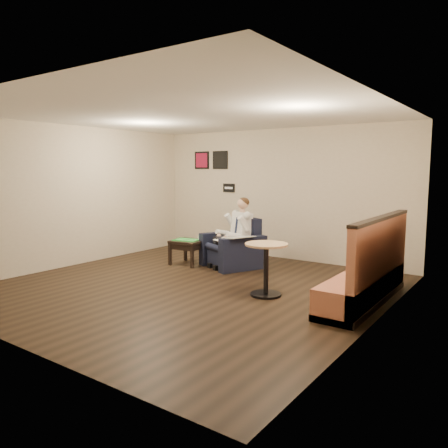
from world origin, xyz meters
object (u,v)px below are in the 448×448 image
Objects in this scene: banquette at (364,260)px; cafe_table at (266,270)px; armchair at (232,243)px; green_folder at (186,240)px; smartphone at (196,239)px; coffee_mug at (200,237)px; side_table at (189,252)px; seated_man at (227,234)px.

banquette reaches higher than cafe_table.
green_folder is at bearing -133.76° from armchair.
smartphone is (-0.82, -0.15, 0.02)m from armchair.
coffee_mug is at bearing -140.54° from armchair.
cafe_table is (-1.32, -0.52, -0.22)m from banquette.
banquette reaches higher than coffee_mug.
cafe_table is at bearing -16.72° from armchair.
smartphone is (0.04, 0.18, 0.25)m from side_table.
banquette reaches higher than side_table.
banquette is at bearing -7.83° from side_table.
green_folder is at bearing -141.19° from side_table.
armchair reaches higher than cafe_table.
cafe_table is (2.45, -1.01, -0.10)m from green_folder.
armchair is at bearing 90.00° from seated_man.
coffee_mug is 0.04× the size of banquette.
banquette is at bearing 8.25° from armchair.
green_folder is 0.61× the size of cafe_table.
seated_man is 2.16× the size of side_table.
coffee_mug is at bearing -7.10° from smartphone.
armchair is at bearing 138.69° from cafe_table.
smartphone is (-0.77, -0.03, -0.16)m from seated_man.
coffee_mug is 3.62m from banquette.
coffee_mug is (0.22, 0.18, 0.05)m from green_folder.
cafe_table reaches higher than green_folder.
banquette is 1.44m from cafe_table.
coffee_mug reaches higher than green_folder.
banquette is (3.70, -0.70, 0.12)m from smartphone.
coffee_mug is 0.13× the size of cafe_table.
green_folder is at bearing -103.96° from smartphone.
armchair reaches higher than green_folder.
seated_man is 0.54× the size of banquette.
seated_man is at bearing 15.95° from green_folder.
seated_man is 2.05m from cafe_table.
seated_man is 0.79m from smartphone.
cafe_table is (1.61, -1.25, -0.25)m from seated_man.
armchair is at bearing 14.86° from coffee_mug.
cafe_table reaches higher than coffee_mug.
armchair is at bearing 163.66° from banquette.
green_folder is 0.28m from coffee_mug.
smartphone is at bearing 77.76° from side_table.
seated_man is at bearing 166.02° from banquette.
seated_man is 2.64× the size of green_folder.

